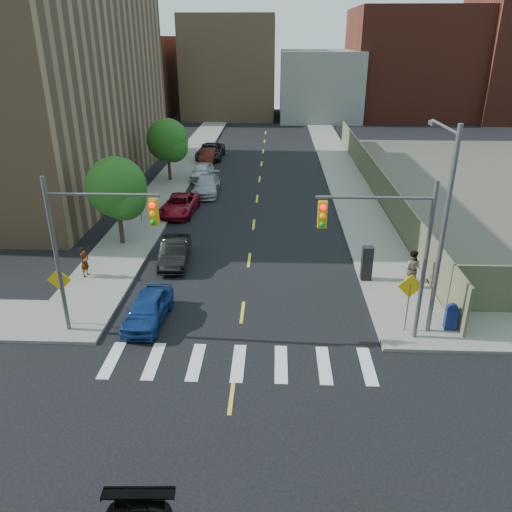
# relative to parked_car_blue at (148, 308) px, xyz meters

# --- Properties ---
(ground) EXTENTS (160.00, 160.00, 0.00)m
(ground) POSITION_rel_parked_car_blue_xyz_m (4.20, -7.00, -0.68)
(ground) COLOR black
(ground) RESTS_ON ground
(sidewalk_nw) EXTENTS (3.50, 73.00, 0.15)m
(sidewalk_nw) POSITION_rel_parked_car_blue_xyz_m (-3.55, 34.50, -0.61)
(sidewalk_nw) COLOR gray
(sidewalk_nw) RESTS_ON ground
(sidewalk_ne) EXTENTS (3.50, 73.00, 0.15)m
(sidewalk_ne) POSITION_rel_parked_car_blue_xyz_m (11.95, 34.50, -0.61)
(sidewalk_ne) COLOR gray
(sidewalk_ne) RESTS_ON ground
(fence_north) EXTENTS (0.12, 44.00, 2.50)m
(fence_north) POSITION_rel_parked_car_blue_xyz_m (13.80, 21.00, 0.57)
(fence_north) COLOR #5F6647
(fence_north) RESTS_ON ground
(bg_bldg_west) EXTENTS (14.00, 18.00, 12.00)m
(bg_bldg_west) POSITION_rel_parked_car_blue_xyz_m (-17.80, 63.00, 5.32)
(bg_bldg_west) COLOR #592319
(bg_bldg_west) RESTS_ON ground
(bg_bldg_midwest) EXTENTS (14.00, 16.00, 15.00)m
(bg_bldg_midwest) POSITION_rel_parked_car_blue_xyz_m (-1.80, 65.00, 6.82)
(bg_bldg_midwest) COLOR #8C6B4C
(bg_bldg_midwest) RESTS_ON ground
(bg_bldg_center) EXTENTS (12.00, 16.00, 10.00)m
(bg_bldg_center) POSITION_rel_parked_car_blue_xyz_m (12.20, 63.00, 4.32)
(bg_bldg_center) COLOR gray
(bg_bldg_center) RESTS_ON ground
(bg_bldg_east) EXTENTS (18.00, 18.00, 16.00)m
(bg_bldg_east) POSITION_rel_parked_car_blue_xyz_m (26.20, 65.00, 7.32)
(bg_bldg_east) COLOR #592319
(bg_bldg_east) RESTS_ON ground
(signal_nw) EXTENTS (4.59, 0.30, 7.00)m
(signal_nw) POSITION_rel_parked_car_blue_xyz_m (-1.78, -1.00, 3.85)
(signal_nw) COLOR #59595E
(signal_nw) RESTS_ON ground
(signal_ne) EXTENTS (4.59, 0.30, 7.00)m
(signal_ne) POSITION_rel_parked_car_blue_xyz_m (10.18, -1.00, 3.85)
(signal_ne) COLOR #59595E
(signal_ne) RESTS_ON ground
(streetlight_ne) EXTENTS (0.25, 3.70, 9.00)m
(streetlight_ne) POSITION_rel_parked_car_blue_xyz_m (12.40, -0.10, 4.54)
(streetlight_ne) COLOR #59595E
(streetlight_ne) RESTS_ON ground
(warn_sign_nw) EXTENTS (1.06, 0.06, 2.83)m
(warn_sign_nw) POSITION_rel_parked_car_blue_xyz_m (-3.60, -0.50, 1.31)
(warn_sign_nw) COLOR #59595E
(warn_sign_nw) RESTS_ON ground
(warn_sign_ne) EXTENTS (1.06, 0.06, 2.83)m
(warn_sign_ne) POSITION_rel_parked_car_blue_xyz_m (11.40, -0.50, 1.31)
(warn_sign_ne) COLOR #59595E
(warn_sign_ne) RESTS_ON ground
(warn_sign_midwest) EXTENTS (1.06, 0.06, 2.83)m
(warn_sign_midwest) POSITION_rel_parked_car_blue_xyz_m (-3.60, 13.00, 1.31)
(warn_sign_midwest) COLOR #59595E
(warn_sign_midwest) RESTS_ON ground
(tree_west_near) EXTENTS (3.66, 3.64, 5.52)m
(tree_west_near) POSITION_rel_parked_car_blue_xyz_m (-3.80, 9.05, 2.80)
(tree_west_near) COLOR #332114
(tree_west_near) RESTS_ON ground
(tree_west_far) EXTENTS (3.66, 3.64, 5.52)m
(tree_west_far) POSITION_rel_parked_car_blue_xyz_m (-3.80, 24.05, 2.80)
(tree_west_far) COLOR #332114
(tree_west_far) RESTS_ON ground
(parked_car_blue) EXTENTS (1.85, 4.09, 1.36)m
(parked_car_blue) POSITION_rel_parked_car_blue_xyz_m (0.00, 0.00, 0.00)
(parked_car_blue) COLOR navy
(parked_car_blue) RESTS_ON ground
(parked_car_black) EXTENTS (1.78, 4.34, 1.40)m
(parked_car_black) POSITION_rel_parked_car_blue_xyz_m (0.00, 6.42, 0.02)
(parked_car_black) COLOR black
(parked_car_black) RESTS_ON ground
(parked_car_red) EXTENTS (2.55, 4.98, 1.34)m
(parked_car_red) POSITION_rel_parked_car_blue_xyz_m (-1.30, 15.12, -0.01)
(parked_car_red) COLOR maroon
(parked_car_red) RESTS_ON ground
(parked_car_silver) EXTENTS (2.10, 5.03, 1.45)m
(parked_car_silver) POSITION_rel_parked_car_blue_xyz_m (0.00, 20.19, 0.04)
(parked_car_silver) COLOR #9CA0A4
(parked_car_silver) RESTS_ON ground
(parked_car_white) EXTENTS (1.92, 4.31, 1.44)m
(parked_car_white) POSITION_rel_parked_car_blue_xyz_m (-1.03, 24.84, 0.04)
(parked_car_white) COLOR silver
(parked_car_white) RESTS_ON ground
(parked_car_maroon) EXTENTS (1.55, 4.32, 1.42)m
(parked_car_maroon) POSITION_rel_parked_car_blue_xyz_m (-1.30, 31.25, 0.03)
(parked_car_maroon) COLOR #40150C
(parked_car_maroon) RESTS_ON ground
(parked_car_grey) EXTENTS (2.75, 5.66, 1.55)m
(parked_car_grey) POSITION_rel_parked_car_blue_xyz_m (-1.30, 33.19, 0.09)
(parked_car_grey) COLOR black
(parked_car_grey) RESTS_ON ground
(mailbox) EXTENTS (0.54, 0.43, 1.22)m
(mailbox) POSITION_rel_parked_car_blue_xyz_m (13.40, -0.30, 0.06)
(mailbox) COLOR navy
(mailbox) RESTS_ON sidewalk_ne
(payphone) EXTENTS (0.56, 0.46, 1.85)m
(payphone) POSITION_rel_parked_car_blue_xyz_m (10.50, 4.47, 0.39)
(payphone) COLOR black
(payphone) RESTS_ON sidewalk_ne
(pedestrian_west) EXTENTS (0.51, 0.67, 1.65)m
(pedestrian_west) POSITION_rel_parked_car_blue_xyz_m (-4.38, 4.26, 0.29)
(pedestrian_west) COLOR gray
(pedestrian_west) RESTS_ON sidewalk_nw
(pedestrian_east) EXTENTS (1.13, 0.99, 1.95)m
(pedestrian_east) POSITION_rel_parked_car_blue_xyz_m (12.64, 3.82, 0.44)
(pedestrian_east) COLOR gray
(pedestrian_east) RESTS_ON sidewalk_ne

